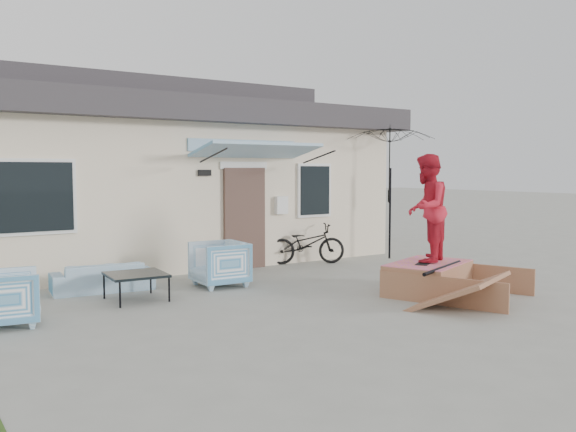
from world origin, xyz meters
TOP-DOWN VIEW (x-y plane):
  - ground at (0.00, 0.00)m, footprint 90.00×90.00m
  - house at (0.00, 7.99)m, footprint 10.80×8.49m
  - loveseat at (-2.18, 3.77)m, footprint 1.71×0.67m
  - armchair_left at (-3.93, 2.16)m, footprint 0.86×0.90m
  - armchair_right at (-0.33, 3.04)m, footprint 0.84×0.89m
  - coffee_table at (-1.96, 2.74)m, footprint 0.93×0.93m
  - bicycle at (2.45, 4.26)m, footprint 1.78×1.23m
  - patio_umbrella at (4.52, 3.84)m, footprint 2.39×2.29m
  - skate_ramp at (2.28, 0.55)m, footprint 2.15×2.44m
  - skateboard at (2.26, 0.60)m, footprint 0.76×0.57m
  - skater at (2.26, 0.60)m, footprint 1.10×1.03m

SIDE VIEW (x-z plane):
  - ground at x=0.00m, z-range 0.00..0.00m
  - coffee_table at x=-1.96m, z-range 0.00..0.43m
  - skate_ramp at x=2.28m, z-range 0.00..0.51m
  - loveseat at x=-2.18m, z-range 0.00..0.65m
  - armchair_left at x=-3.93m, z-range 0.00..0.82m
  - armchair_right at x=-0.33m, z-range 0.00..0.88m
  - skateboard at x=2.26m, z-range 0.51..0.56m
  - bicycle at x=2.45m, z-range 0.00..1.08m
  - skater at x=2.26m, z-range 0.56..2.35m
  - patio_umbrella at x=4.52m, z-range 0.65..2.85m
  - house at x=0.00m, z-range -0.11..3.99m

